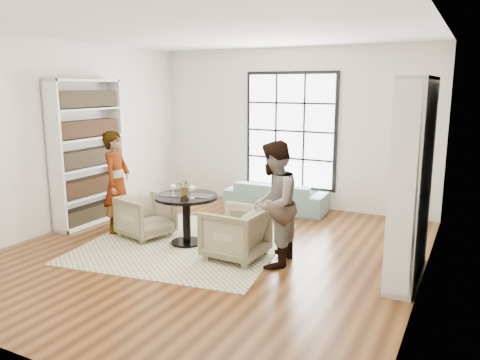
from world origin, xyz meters
The scene contains 16 objects.
ground centered at (0.00, 0.00, 0.00)m, with size 6.00×6.00×0.00m, color brown.
room_shell centered at (0.00, 0.54, 1.26)m, with size 6.00×6.01×6.00m.
rug centered at (-0.52, 0.11, 0.01)m, with size 2.76×2.76×0.01m, color beige.
pedestal_table centered at (-0.49, 0.10, 0.53)m, with size 0.92×0.92×0.74m.
sofa centered at (-0.06, 2.45, 0.27)m, with size 1.87×0.73×0.55m, color slate.
armchair_left centered at (-1.24, 0.11, 0.33)m, with size 0.70×0.72×0.65m, color tan.
armchair_right centered at (0.41, -0.06, 0.35)m, with size 0.75×0.77×0.70m, color #C3B88B.
person_left centered at (-1.79, 0.11, 0.81)m, with size 0.59×0.39×1.61m, color gray.
person_right centered at (0.96, -0.06, 0.81)m, with size 0.79×0.61×1.62m, color gray.
placemat_left centered at (-0.68, 0.03, 0.74)m, with size 0.34×0.26×0.01m, color #2A2824.
placemat_right centered at (-0.27, 0.16, 0.74)m, with size 0.34×0.26×0.01m, color #2A2824.
cutlery_left centered at (-0.68, 0.03, 0.75)m, with size 0.14×0.22×0.01m, color silver, non-canonical shape.
cutlery_right centered at (-0.27, 0.16, 0.75)m, with size 0.14×0.22×0.01m, color silver, non-canonical shape.
wine_glass_left centered at (-0.61, -0.03, 0.87)m, with size 0.08×0.08×0.18m.
wine_glass_right centered at (-0.31, -0.01, 0.87)m, with size 0.09×0.09×0.19m.
flower_centerpiece centered at (-0.52, 0.12, 0.85)m, with size 0.21×0.18×0.23m, color gray.
Camera 1 is at (3.21, -5.40, 2.30)m, focal length 35.00 mm.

